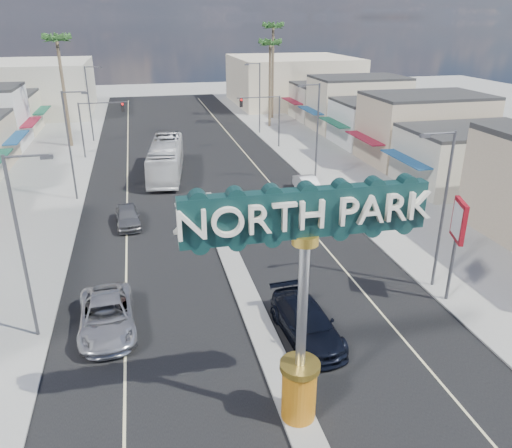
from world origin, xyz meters
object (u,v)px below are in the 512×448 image
streetlight_l_far (90,100)px  streetlight_r_mid (316,129)px  car_parked_right (308,185)px  bank_pylon_sign (458,226)px  palm_right_mid (270,47)px  streetlight_l_near (24,241)px  palm_right_far (273,32)px  palm_left_far (57,45)px  gateway_sign (304,284)px  streetlight_l_mid (71,141)px  streetlight_r_far (258,95)px  traffic_signal_right (264,112)px  streetlight_r_near (442,204)px  city_bus (166,159)px  suv_left (107,316)px  car_parked_left (128,216)px  traffic_signal_left (98,118)px  suv_right (306,322)px

streetlight_l_far → streetlight_r_mid: same height
car_parked_right → bank_pylon_sign: 19.37m
streetlight_l_far → streetlight_r_mid: 30.32m
palm_right_mid → streetlight_l_near: bearing=-117.0°
palm_right_mid → streetlight_l_far: bearing=-170.3°
palm_right_far → palm_left_far: bearing=-156.8°
gateway_sign → palm_right_mid: palm_right_mid is taller
streetlight_l_far → palm_right_mid: size_ratio=0.74×
streetlight_l_mid → streetlight_r_far: 30.32m
streetlight_l_far → streetlight_l_mid: bearing=-90.0°
traffic_signal_right → streetlight_l_mid: 24.11m
streetlight_r_near → city_bus: size_ratio=0.76×
streetlight_r_far → palm_left_far: size_ratio=0.69×
streetlight_r_far → city_bus: (-13.15, -16.45, -3.41)m
streetlight_l_far → suv_left: streetlight_l_far is taller
palm_right_far → car_parked_left: bearing=-118.9°
streetlight_r_near → streetlight_r_mid: 20.00m
car_parked_left → streetlight_l_near: bearing=-111.1°
car_parked_right → city_bus: bearing=143.7°
streetlight_l_mid → streetlight_l_far: bearing=90.0°
streetlight_l_far → city_bus: size_ratio=0.76×
suv_left → gateway_sign: bearing=-49.8°
streetlight_l_far → palm_left_far: (-2.57, -2.00, 6.43)m
city_bus → streetlight_r_mid: bearing=-15.5°
palm_right_mid → streetlight_r_near: bearing=-93.2°
streetlight_r_near → car_parked_right: (-1.43, 17.39, -4.36)m
car_parked_right → streetlight_l_mid: bearing=170.9°
traffic_signal_left → palm_right_mid: bearing=28.4°
palm_left_far → gateway_sign: bearing=-74.9°
streetlight_l_near → suv_right: 13.48m
palm_left_far → bank_pylon_sign: (23.49, -41.56, -7.11)m
streetlight_r_far → car_parked_left: (-16.80, -28.70, -4.34)m
streetlight_l_mid → city_bus: (7.72, 5.55, -3.41)m
gateway_sign → streetlight_r_far: 51.10m
gateway_sign → streetlight_r_near: bearing=37.6°
streetlight_r_near → palm_right_far: palm_right_far is taller
car_parked_left → streetlight_l_far: bearing=93.9°
streetlight_l_near → palm_right_mid: 51.92m
gateway_sign → streetlight_r_far: gateway_sign is taller
streetlight_r_mid → suv_left: streetlight_r_mid is taller
palm_left_far → city_bus: (10.28, -14.45, -9.84)m
traffic_signal_left → bank_pylon_sign: 40.64m
streetlight_l_mid → palm_right_mid: bearing=48.0°
palm_right_mid → car_parked_right: (-4.00, -28.61, -9.90)m
streetlight_l_mid → bank_pylon_sign: (20.93, -21.56, -0.68)m
streetlight_r_mid → streetlight_r_far: (0.00, 22.00, 0.00)m
bank_pylon_sign → streetlight_l_far: bearing=133.9°
traffic_signal_right → bank_pylon_sign: (1.31, -35.56, 0.12)m
traffic_signal_left → streetlight_l_near: bearing=-92.1°
streetlight_l_near → streetlight_r_far: (20.87, 42.00, 0.00)m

